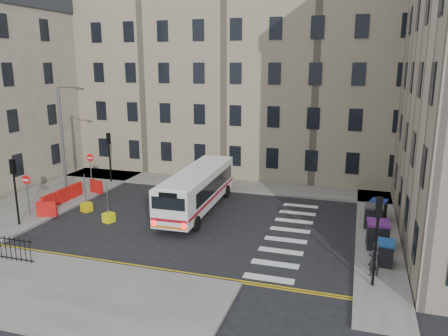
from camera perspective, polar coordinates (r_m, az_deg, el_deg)
The scene contains 22 objects.
ground at distance 27.32m, azimuth 0.11°, elevation -7.47°, with size 120.00×120.00×0.00m, color black.
pavement_north at distance 36.94m, azimuth -4.85°, elevation -1.78°, with size 36.00×3.20×0.15m, color slate.
pavement_east at distance 30.02m, azimuth 19.23°, elevation -6.14°, with size 2.40×26.00×0.15m, color slate.
pavement_west at distance 34.67m, azimuth -22.11°, elevation -3.78°, with size 6.00×22.00×0.15m, color slate.
pavement_sw at distance 22.63m, azimuth -25.87°, elevation -13.34°, with size 20.00×6.00×0.15m, color slate.
terrace_north at distance 42.46m, azimuth -2.79°, elevation 11.92°, with size 38.30×10.80×17.20m.
traffic_light_east at distance 20.12m, azimuth 19.38°, elevation -7.38°, with size 0.28×0.22×4.10m.
traffic_light_nw at distance 37.18m, azimuth -14.77°, elevation 2.34°, with size 0.28×0.22×4.10m.
traffic_light_sw at distance 29.06m, azimuth -25.70°, elevation -1.62°, with size 0.28×0.22×4.10m.
streetlamp at distance 33.87m, azimuth -20.37°, elevation 3.41°, with size 0.50×0.22×8.14m.
no_entry_north at distance 35.98m, azimuth -17.04°, elevation 0.54°, with size 0.60×0.08×3.00m.
no_entry_south at distance 30.65m, azimuth -24.35°, elevation -2.29°, with size 0.60×0.08×3.00m.
roadworks_barriers at distance 32.83m, azimuth -19.81°, elevation -3.47°, with size 1.66×6.26×1.00m.
bus at distance 29.56m, azimuth -3.50°, elevation -2.59°, with size 2.81×10.27×2.76m.
wheelie_bin_a at distance 23.17m, azimuth 20.16°, elevation -10.33°, with size 1.04×1.17×1.18m.
wheelie_bin_b at distance 25.00m, azimuth 19.42°, elevation -8.17°, with size 1.19×1.36×1.44m.
wheelie_bin_c at distance 25.55m, azimuth 19.68°, elevation -8.03°, with size 0.95×1.09×1.19m.
wheelie_bin_d at distance 27.93m, azimuth 18.96°, elevation -5.93°, with size 1.16×1.30×1.36m.
wheelie_bin_e at distance 29.51m, azimuth 19.49°, elevation -5.10°, with size 1.20×1.30×1.21m.
pedestrian at distance 21.72m, azimuth 19.04°, elevation -11.24°, with size 0.59×0.39×1.61m, color black.
bollard_yellow at distance 31.10m, azimuth -17.51°, elevation -4.89°, with size 0.60×0.60×0.60m, color gold.
bollard_chevron at distance 28.67m, azimuth -14.83°, elevation -6.27°, with size 0.60×0.60×0.60m, color #D8DB0C.
Camera 1 is at (7.54, -24.37, 9.78)m, focal length 35.00 mm.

